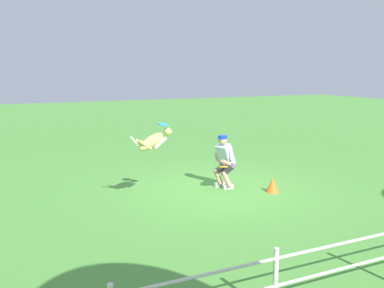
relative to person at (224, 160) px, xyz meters
name	(u,v)px	position (x,y,z in m)	size (l,w,h in m)	color
ground_plane	(218,190)	(0.23, 0.14, -0.70)	(60.00, 60.00, 0.00)	#52983D
person	(224,160)	(0.00, 0.00, 0.00)	(0.53, 0.68, 1.29)	silver
dog	(153,141)	(1.95, 0.39, 0.66)	(1.04, 0.36, 0.54)	tan
frisbee_flying	(163,124)	(1.70, 0.33, 0.99)	(0.24, 0.24, 0.02)	#2393DC
frisbee_held	(223,167)	(0.21, 0.32, -0.09)	(0.25, 0.25, 0.02)	yellow
training_cone	(273,185)	(-0.84, 0.83, -0.53)	(0.31, 0.31, 0.34)	orange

